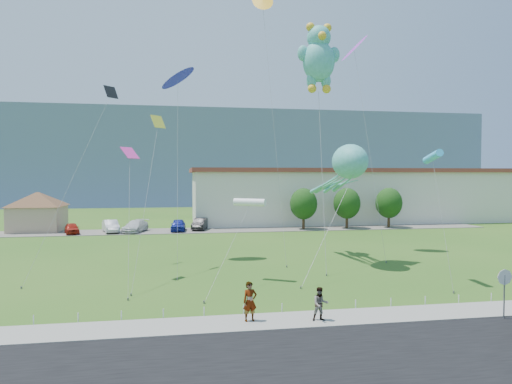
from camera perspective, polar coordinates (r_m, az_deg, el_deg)
ground at (r=25.77m, az=4.84°, el=-13.87°), size 160.00×160.00×0.00m
road at (r=18.54m, az=11.44°, el=-20.27°), size 80.00×8.00×0.06m
sidewalk at (r=23.21m, az=6.60°, el=-15.55°), size 80.00×2.50×0.10m
parking_strip at (r=59.73m, az=-3.62°, el=-4.75°), size 70.00×6.00×0.06m
hill_ridge at (r=144.23m, az=-7.19°, el=4.15°), size 160.00×50.00×25.00m
pavilion at (r=64.62m, az=-25.61°, el=-1.76°), size 9.20×9.20×5.00m
warehouse at (r=75.30m, az=15.69°, el=-0.30°), size 61.00×15.00×8.20m
stop_sign at (r=25.80m, az=28.63°, el=-9.82°), size 0.80×0.07×2.50m
rope_fence at (r=24.49m, az=5.62°, el=-14.12°), size 26.05×0.05×0.50m
tree_near at (r=60.33m, az=5.97°, el=-1.49°), size 3.60×3.60×5.47m
tree_mid at (r=62.21m, az=11.30°, el=-1.41°), size 3.60×3.60×5.47m
tree_far at (r=64.60m, az=16.28°, el=-1.33°), size 3.60×3.60×5.47m
pedestrian_left at (r=22.43m, az=-0.76°, el=-13.51°), size 0.76×0.56×1.89m
pedestrian_right at (r=22.73m, az=8.05°, el=-13.68°), size 0.82×0.65×1.61m
parked_car_red at (r=59.77m, az=-22.02°, el=-4.23°), size 2.56×4.09×1.30m
parked_car_silver at (r=59.55m, az=-17.70°, el=-4.09°), size 2.80×4.88×1.52m
parked_car_white at (r=59.12m, az=-14.84°, el=-4.15°), size 3.41×5.36×1.45m
parked_car_blue at (r=59.05m, az=-9.70°, el=-4.09°), size 1.99×4.48×1.50m
parked_car_black at (r=60.14m, az=-7.02°, el=-3.97°), size 2.51×4.75×1.49m
octopus_kite at (r=37.08m, az=10.99°, el=2.62°), size 6.97×12.62×9.51m
teddy_bear_kite at (r=38.69m, az=7.85°, el=16.46°), size 3.53×6.32×19.37m
small_kite_blue at (r=39.97m, az=-9.75°, el=13.43°), size 1.80×9.00×16.02m
small_kite_white at (r=30.65m, az=-0.84°, el=-1.37°), size 3.66×6.38×5.72m
small_kite_purple at (r=45.36m, az=12.26°, el=16.64°), size 1.80×7.24×19.72m
small_kite_black at (r=37.98m, az=-18.76°, el=9.33°), size 5.10×8.69×14.23m
small_kite_cyan at (r=32.05m, az=21.24°, el=4.03°), size 0.50×3.98×8.75m
small_kite_orange at (r=43.48m, az=0.90°, el=22.06°), size 1.80×7.02×23.31m
small_kite_yellow at (r=34.77m, az=-12.46°, el=6.56°), size 1.97×8.90×11.62m
small_kite_pink at (r=31.88m, az=-15.51°, el=3.19°), size 1.29×6.60×9.07m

